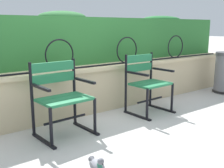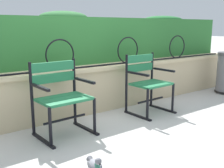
% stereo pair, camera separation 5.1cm
% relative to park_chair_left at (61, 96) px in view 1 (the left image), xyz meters
% --- Properties ---
extents(ground_plane, '(60.00, 60.00, 0.00)m').
position_rel_park_chair_left_xyz_m(ground_plane, '(0.63, -0.23, -0.47)').
color(ground_plane, '#B7B5AF').
extents(stone_wall, '(6.92, 0.41, 0.68)m').
position_rel_park_chair_left_xyz_m(stone_wall, '(0.63, 0.56, -0.12)').
color(stone_wall, '#C6B289').
rests_on(stone_wall, ground).
extents(iron_arch_fence, '(6.39, 0.02, 0.42)m').
position_rel_park_chair_left_xyz_m(iron_arch_fence, '(0.31, 0.49, 0.39)').
color(iron_arch_fence, black).
rests_on(iron_arch_fence, stone_wall).
extents(hedge_row, '(6.79, 0.55, 0.84)m').
position_rel_park_chair_left_xyz_m(hedge_row, '(0.62, 1.01, 0.60)').
color(hedge_row, '#2D7033').
rests_on(hedge_row, stone_wall).
extents(park_chair_left, '(0.64, 0.55, 0.87)m').
position_rel_park_chair_left_xyz_m(park_chair_left, '(0.00, 0.00, 0.00)').
color(park_chair_left, '#237547').
rests_on(park_chair_left, ground).
extents(park_chair_right, '(0.60, 0.54, 0.86)m').
position_rel_park_chair_left_xyz_m(park_chair_right, '(1.40, 0.01, -0.00)').
color(park_chair_right, '#237547').
rests_on(park_chair_right, ground).
extents(pigeon_far_side, '(0.15, 0.29, 0.22)m').
position_rel_park_chair_left_xyz_m(pigeon_far_side, '(-0.22, -1.06, -0.35)').
color(pigeon_far_side, gray).
rests_on(pigeon_far_side, ground).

